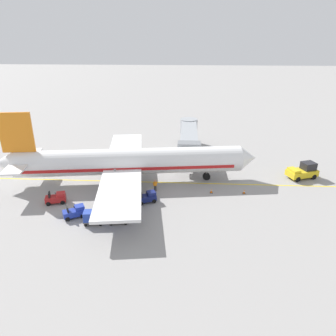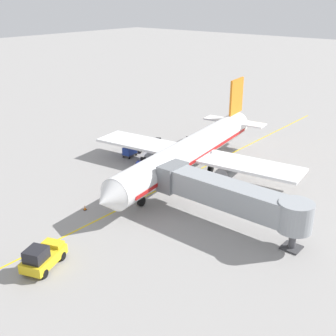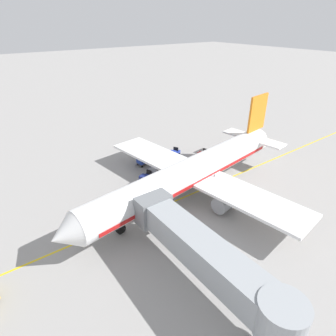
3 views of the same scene
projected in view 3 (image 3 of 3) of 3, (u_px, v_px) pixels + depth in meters
name	position (u px, v px, depth m)	size (l,w,h in m)	color
ground_plane	(190.00, 195.00, 37.60)	(400.00, 400.00, 0.00)	gray
gate_lead_in_line	(190.00, 195.00, 37.60)	(0.24, 80.00, 0.01)	gold
parked_airliner	(192.00, 172.00, 36.53)	(30.43, 37.32, 10.63)	white
jet_bridge	(205.00, 254.00, 23.45)	(17.51, 3.50, 4.98)	#93999E
baggage_tug_lead	(174.00, 154.00, 47.28)	(2.25, 2.77, 1.62)	#1E339E
baggage_tug_trailing	(203.00, 155.00, 46.80)	(1.86, 2.73, 1.62)	#B21E1E
baggage_tug_spare	(146.00, 178.00, 40.11)	(2.13, 2.77, 1.62)	navy
baggage_cart_front	(144.00, 159.00, 44.94)	(1.54, 2.96, 1.58)	#4C4C51
baggage_cart_second_in_train	(157.00, 154.00, 46.70)	(1.54, 2.96, 1.58)	#4C4C51
ground_crew_wing_walker	(154.00, 188.00, 37.32)	(0.45, 0.67, 1.69)	#232328
safety_cone_nose_left	(100.00, 213.00, 33.62)	(0.36, 0.36, 0.59)	black
safety_cone_nose_right	(63.00, 228.00, 31.24)	(0.36, 0.36, 0.59)	black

